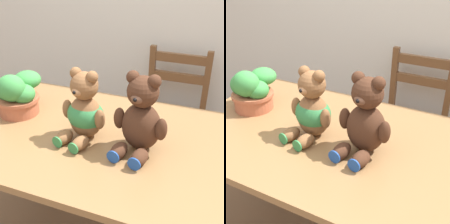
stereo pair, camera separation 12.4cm
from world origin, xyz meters
The scene contains 5 objects.
dining_table centered at (0.00, 0.41, 0.66)m, with size 1.33×0.83×0.77m.
wooden_chair_behind centered at (0.14, 1.27, 0.45)m, with size 0.42×0.45×0.90m.
teddy_bear_left centered at (-0.07, 0.39, 0.89)m, with size 0.21×0.24×0.30m.
teddy_bear_right centered at (0.18, 0.38, 0.91)m, with size 0.23×0.24×0.32m.
potted_plant centered at (-0.46, 0.46, 0.88)m, with size 0.23×0.24×0.21m.
Camera 1 is at (0.46, -0.62, 1.49)m, focal length 50.00 mm.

